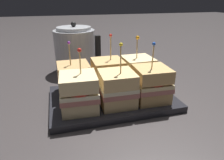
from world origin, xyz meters
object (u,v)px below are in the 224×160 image
Objects in this scene: sandwich_front_left at (79,93)px; sandwich_front_right at (151,84)px; sandwich_back_center at (108,75)px; sandwich_front_center at (117,88)px; sandwich_back_left at (74,79)px; serving_platter at (112,98)px; sandwich_back_right at (138,72)px; kettle_steel at (76,50)px.

sandwich_front_left is 0.19m from sandwich_front_right.
sandwich_back_center is at bearing 133.84° from sandwich_front_right.
sandwich_back_center is (0.00, 0.10, 0.00)m from sandwich_front_center.
sandwich_front_right is (0.10, -0.00, 0.00)m from sandwich_front_center.
sandwich_front_left is at bearing -88.72° from sandwich_back_left.
serving_platter is 0.12m from sandwich_front_right.
serving_platter is 2.17× the size of sandwich_back_right.
kettle_steel is (-0.07, 0.25, 0.02)m from sandwich_back_center.
sandwich_back_center is (0.10, 0.10, -0.00)m from sandwich_front_left.
serving_platter is at bearing 26.78° from sandwich_front_left.
sandwich_front_left is at bearing 179.91° from sandwich_front_right.
sandwich_front_left is 0.10m from sandwich_back_left.
sandwich_back_left is 0.79× the size of kettle_steel.
sandwich_front_right reaches higher than serving_platter.
sandwich_back_right is at bearing 44.53° from sandwich_front_center.
sandwich_back_right is at bearing 26.21° from sandwich_front_left.
sandwich_front_left is 1.01× the size of sandwich_back_left.
sandwich_front_center is (0.10, 0.00, -0.00)m from sandwich_front_left.
sandwich_back_center reaches higher than serving_platter.
serving_platter is at bearing 152.50° from sandwich_front_right.
sandwich_front_left is 0.10m from sandwich_front_center.
sandwich_front_center is at bearing -44.60° from sandwich_back_left.
sandwich_back_right is (0.20, -0.00, 0.00)m from sandwich_back_left.
sandwich_back_left is (-0.10, 0.10, -0.00)m from sandwich_front_center.
sandwich_back_center is 0.86× the size of kettle_steel.
sandwich_front_right is at bearing -90.22° from sandwich_back_right.
sandwich_front_left is (-0.10, -0.05, 0.06)m from serving_platter.
kettle_steel reaches higher than sandwich_front_right.
sandwich_front_center is (-0.00, -0.05, 0.05)m from serving_platter.
sandwich_front_left and sandwich_back_left have the same top height.
sandwich_front_right is at bearing -27.09° from sandwich_back_left.
sandwich_front_right is 0.14m from sandwich_back_center.
sandwich_front_center is at bearing 179.19° from sandwich_front_right.
sandwich_back_right is at bearing -56.51° from kettle_steel.
sandwich_front_right reaches higher than sandwich_back_right.
sandwich_back_left is at bearing 91.28° from sandwich_front_left.
sandwich_back_right is at bearing -1.27° from sandwich_back_left.
sandwich_front_center is 0.84× the size of kettle_steel.
sandwich_front_right is 0.38m from kettle_steel.
sandwich_back_left reaches higher than serving_platter.
sandwich_back_left is 0.92× the size of sandwich_back_center.
sandwich_front_center is at bearing -91.32° from sandwich_back_center.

